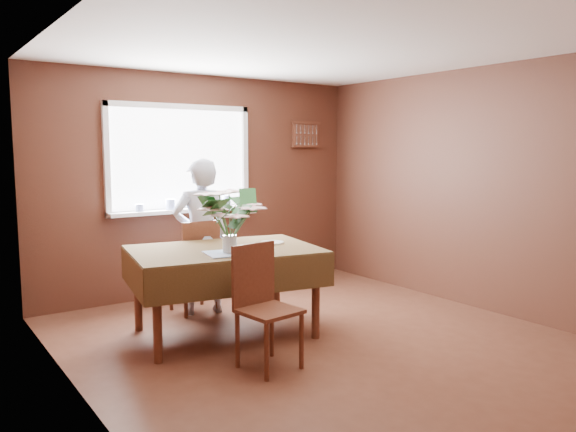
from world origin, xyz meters
TOP-DOWN VIEW (x-y plane):
  - floor at (0.00, 0.00)m, footprint 4.50×4.50m
  - ceiling at (0.00, 0.00)m, footprint 4.50×4.50m
  - wall_back at (0.00, 2.25)m, footprint 4.00×0.00m
  - wall_left at (-2.00, 0.00)m, footprint 0.00×4.50m
  - wall_right at (2.00, 0.00)m, footprint 0.00×4.50m
  - window_assembly at (-0.29, 2.20)m, footprint 1.72×0.20m
  - spoon_rack at (1.45, 2.22)m, footprint 0.44×0.05m
  - dining_table at (-0.59, 0.70)m, footprint 1.79×1.38m
  - chair_far at (-0.50, 1.44)m, footprint 0.41×0.41m
  - chair_near at (-0.70, -0.11)m, footprint 0.45×0.45m
  - seated_woman at (-0.45, 1.43)m, footprint 0.64×0.49m
  - flower_bouquet at (-0.65, 0.48)m, footprint 0.61×0.61m
  - side_plate at (-0.09, 0.68)m, footprint 0.21×0.21m
  - table_knife at (-0.43, 0.42)m, footprint 0.06×0.22m

SIDE VIEW (x-z plane):
  - floor at x=0.00m, z-range 0.00..0.00m
  - chair_near at x=-0.70m, z-range 0.04..0.99m
  - chair_far at x=-0.50m, z-range 0.04..1.00m
  - dining_table at x=-0.59m, z-range 0.29..1.09m
  - seated_woman at x=-0.45m, z-range 0.00..1.57m
  - side_plate at x=-0.09m, z-range 0.79..0.80m
  - table_knife at x=-0.43m, z-range 0.79..0.80m
  - flower_bouquet at x=-0.65m, z-range 0.87..1.39m
  - wall_back at x=0.00m, z-range -0.75..3.25m
  - wall_left at x=-2.00m, z-range -1.00..3.50m
  - wall_right at x=2.00m, z-range -1.00..3.50m
  - window_assembly at x=-0.29m, z-range 0.75..1.97m
  - spoon_rack at x=1.45m, z-range 1.69..2.02m
  - ceiling at x=0.00m, z-range 2.50..2.50m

